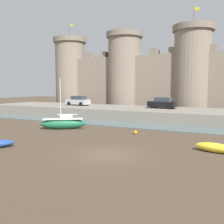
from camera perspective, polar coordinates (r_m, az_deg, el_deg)
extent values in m
plane|color=#4C3D2D|center=(18.53, -1.09, -9.20)|extent=(160.00, 160.00, 0.00)
cube|color=slate|center=(30.71, 10.80, -3.25)|extent=(80.00, 4.50, 0.10)
cube|color=gray|center=(37.58, 13.94, -0.63)|extent=(63.63, 10.00, 1.49)
cube|color=gray|center=(47.79, 17.00, 5.95)|extent=(51.63, 2.80, 10.41)
cylinder|color=gray|center=(58.24, -9.05, 7.81)|extent=(6.30, 6.30, 14.04)
cylinder|color=#796B5D|center=(59.02, -9.17, 15.13)|extent=(7.05, 7.05, 1.00)
cylinder|color=#4C4742|center=(59.38, -9.20, 17.03)|extent=(0.10, 0.10, 3.00)
cube|color=yellow|center=(59.38, -8.85, 18.22)|extent=(0.80, 0.04, 0.50)
cylinder|color=gray|center=(51.71, 2.70, 8.16)|extent=(6.30, 6.30, 14.04)
cylinder|color=#796B5D|center=(52.58, 2.74, 16.37)|extent=(7.05, 7.05, 1.00)
cylinder|color=gray|center=(47.84, 17.07, 8.12)|extent=(6.30, 6.30, 14.04)
cylinder|color=#796B5D|center=(48.78, 17.33, 16.98)|extent=(7.05, 7.05, 1.00)
cylinder|color=#4C4742|center=(49.22, 17.40, 19.26)|extent=(0.10, 0.10, 3.00)
cube|color=yellow|center=(49.45, 18.00, 20.61)|extent=(0.80, 0.04, 0.50)
cube|color=gray|center=(55.51, -4.46, 12.06)|extent=(1.10, 2.52, 1.10)
cube|color=gray|center=(53.83, -1.31, 12.28)|extent=(1.10, 2.52, 1.10)
cube|color=gray|center=(49.83, 9.31, 12.74)|extent=(1.10, 2.52, 1.10)
cube|color=gray|center=(48.90, 13.19, 12.80)|extent=(1.10, 2.52, 1.10)
cube|color=gray|center=(47.71, 21.32, 12.75)|extent=(1.10, 2.52, 1.10)
ellipsoid|color=#1E6B47|center=(29.61, -10.59, -2.53)|extent=(4.83, 3.89, 1.17)
cube|color=silver|center=(29.54, -10.61, -1.49)|extent=(4.23, 3.39, 0.08)
cube|color=silver|center=(29.49, -9.91, -0.98)|extent=(1.64, 1.51, 0.44)
cylinder|color=silver|center=(29.37, -11.17, 2.89)|extent=(0.10, 0.10, 4.44)
cylinder|color=silver|center=(29.46, -9.67, -0.53)|extent=(1.87, 1.31, 0.08)
ellipsoid|color=yellow|center=(20.39, 21.39, -7.22)|extent=(2.94, 1.49, 0.68)
ellipsoid|color=#F2F246|center=(20.38, 21.40, -7.06)|extent=(2.40, 1.19, 0.38)
cube|color=beige|center=(20.31, 21.97, -7.01)|extent=(0.36, 0.81, 0.06)
cube|color=beige|center=(20.72, 18.50, -6.70)|extent=(0.38, 0.56, 0.08)
sphere|color=orange|center=(26.13, 5.14, -4.43)|extent=(0.37, 0.37, 0.37)
cube|color=black|center=(39.28, 10.85, 1.67)|extent=(4.20, 1.97, 0.80)
cube|color=#2D3842|center=(39.19, 11.07, 2.68)|extent=(2.35, 1.64, 0.64)
cylinder|color=black|center=(38.97, 8.66, 1.27)|extent=(0.65, 0.22, 0.64)
cylinder|color=black|center=(40.54, 9.57, 1.42)|extent=(0.65, 0.22, 0.64)
cylinder|color=black|center=(38.08, 12.20, 1.10)|extent=(0.65, 0.22, 0.64)
cylinder|color=black|center=(39.69, 12.99, 1.26)|extent=(0.65, 0.22, 0.64)
cube|color=#B2B5B7|center=(44.93, -7.43, 2.21)|extent=(4.20, 1.97, 0.80)
cube|color=#2D3842|center=(44.80, -7.29, 3.10)|extent=(2.35, 1.64, 0.64)
cylinder|color=black|center=(45.10, -9.36, 1.84)|extent=(0.65, 0.22, 0.64)
cylinder|color=black|center=(46.40, -8.00, 1.97)|extent=(0.65, 0.22, 0.64)
cylinder|color=black|center=(43.50, -6.80, 1.74)|extent=(0.65, 0.22, 0.64)
cylinder|color=black|center=(44.85, -5.47, 1.87)|extent=(0.65, 0.22, 0.64)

